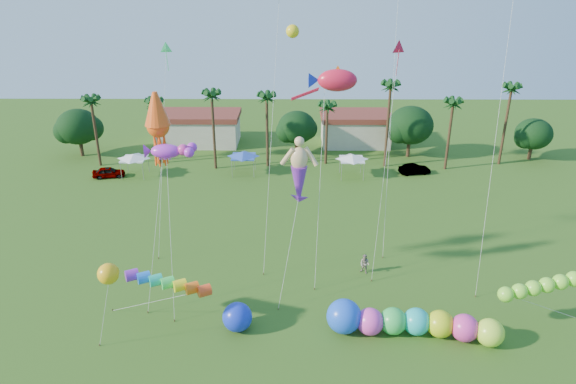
{
  "coord_description": "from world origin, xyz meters",
  "views": [
    {
      "loc": [
        0.27,
        -26.01,
        24.51
      ],
      "look_at": [
        0.0,
        10.0,
        9.0
      ],
      "focal_mm": 32.0,
      "sensor_mm": 36.0,
      "label": 1
    }
  ],
  "objects_px": {
    "spectator_b": "(365,264)",
    "blue_ball": "(237,317)",
    "car_a": "(109,172)",
    "car_b": "(415,169)",
    "caterpillar_inflatable": "(407,323)"
  },
  "relations": [
    {
      "from": "car_b",
      "to": "spectator_b",
      "type": "bearing_deg",
      "value": 148.16
    },
    {
      "from": "car_b",
      "to": "blue_ball",
      "type": "distance_m",
      "value": 37.82
    },
    {
      "from": "spectator_b",
      "to": "car_b",
      "type": "bearing_deg",
      "value": 104.34
    },
    {
      "from": "car_b",
      "to": "car_a",
      "type": "bearing_deg",
      "value": 82.12
    },
    {
      "from": "car_a",
      "to": "blue_ball",
      "type": "height_order",
      "value": "blue_ball"
    },
    {
      "from": "car_a",
      "to": "car_b",
      "type": "bearing_deg",
      "value": -99.01
    },
    {
      "from": "car_b",
      "to": "caterpillar_inflatable",
      "type": "xyz_separation_m",
      "value": [
        -7.76,
        -32.55,
        0.42
      ]
    },
    {
      "from": "car_a",
      "to": "car_b",
      "type": "xyz_separation_m",
      "value": [
        39.76,
        1.46,
        -0.02
      ]
    },
    {
      "from": "car_b",
      "to": "blue_ball",
      "type": "xyz_separation_m",
      "value": [
        -20.12,
        -32.02,
        0.44
      ]
    },
    {
      "from": "spectator_b",
      "to": "blue_ball",
      "type": "relative_size",
      "value": 0.82
    },
    {
      "from": "car_a",
      "to": "caterpillar_inflatable",
      "type": "bearing_deg",
      "value": -145.28
    },
    {
      "from": "caterpillar_inflatable",
      "to": "blue_ball",
      "type": "relative_size",
      "value": 5.74
    },
    {
      "from": "car_b",
      "to": "spectator_b",
      "type": "height_order",
      "value": "spectator_b"
    },
    {
      "from": "car_b",
      "to": "blue_ball",
      "type": "height_order",
      "value": "blue_ball"
    },
    {
      "from": "caterpillar_inflatable",
      "to": "blue_ball",
      "type": "height_order",
      "value": "caterpillar_inflatable"
    }
  ]
}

